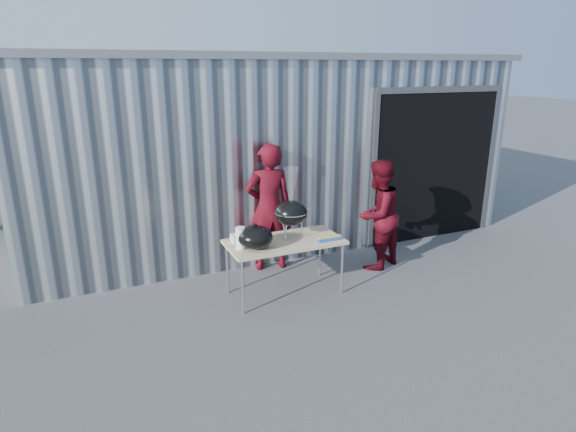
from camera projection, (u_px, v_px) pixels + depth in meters
name	position (u px, v px, depth m)	size (l,w,h in m)	color
ground	(303.00, 316.00, 5.85)	(80.00, 80.00, 0.00)	#424245
building	(247.00, 137.00, 9.75)	(8.20, 6.20, 3.10)	silver
folding_table	(285.00, 243.00, 6.25)	(1.50, 0.75, 0.75)	tan
kettle_grill	(291.00, 207.00, 6.22)	(0.44, 0.44, 0.94)	black
grill_lid	(255.00, 237.00, 5.94)	(0.44, 0.44, 0.32)	black
paper_towels	(240.00, 238.00, 5.91)	(0.12, 0.12, 0.28)	white
white_tub	(239.00, 238.00, 6.18)	(0.20, 0.15, 0.10)	white
foil_box	(329.00, 239.00, 6.21)	(0.32, 0.06, 0.06)	#1953A4
person_cook	(269.00, 207.00, 7.01)	(0.69, 0.45, 1.88)	#440710
person_bystander	(378.00, 215.00, 7.08)	(0.80, 0.62, 1.64)	#440710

